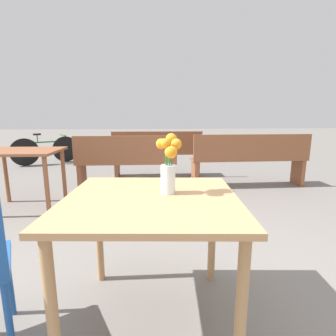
{
  "coord_description": "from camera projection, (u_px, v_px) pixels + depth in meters",
  "views": [
    {
      "loc": [
        -0.01,
        -1.3,
        1.15
      ],
      "look_at": [
        0.09,
        0.06,
        0.87
      ],
      "focal_mm": 28.0,
      "sensor_mm": 36.0,
      "label": 1
    }
  ],
  "objects": [
    {
      "name": "flower_vase",
      "position": [
        168.0,
        165.0,
        1.39
      ],
      "size": [
        0.14,
        0.14,
        0.32
      ],
      "color": "silver",
      "rests_on": "table_front"
    },
    {
      "name": "table_front",
      "position": [
        151.0,
        215.0,
        1.38
      ],
      "size": [
        0.96,
        0.92,
        0.73
      ],
      "color": "tan",
      "rests_on": "ground_plane"
    },
    {
      "name": "bench_near",
      "position": [
        250.0,
        158.0,
        4.14
      ],
      "size": [
        1.86,
        0.38,
        0.85
      ],
      "color": "brown",
      "rests_on": "ground_plane"
    },
    {
      "name": "bench_middle",
      "position": [
        127.0,
        162.0,
        3.87
      ],
      "size": [
        1.48,
        0.38,
        0.85
      ],
      "color": "brown",
      "rests_on": "ground_plane"
    },
    {
      "name": "bicycle",
      "position": [
        46.0,
        150.0,
        6.17
      ],
      "size": [
        1.31,
        0.83,
        0.72
      ],
      "color": "black",
      "rests_on": "ground_plane"
    },
    {
      "name": "bench_far",
      "position": [
        157.0,
        152.0,
        4.82
      ],
      "size": [
        1.63,
        0.39,
        0.85
      ],
      "color": "brown",
      "rests_on": "ground_plane"
    },
    {
      "name": "table_back",
      "position": [
        23.0,
        160.0,
        3.13
      ],
      "size": [
        0.88,
        0.7,
        0.73
      ],
      "color": "brown",
      "rests_on": "ground_plane"
    },
    {
      "name": "ground_plane",
      "position": [
        153.0,
        318.0,
        1.5
      ],
      "size": [
        40.0,
        40.0,
        0.0
      ],
      "primitive_type": "plane",
      "color": "slate"
    }
  ]
}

